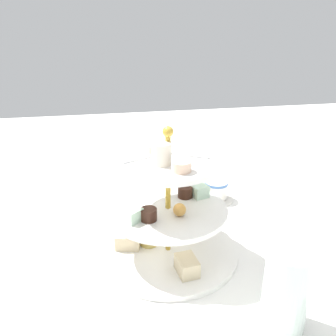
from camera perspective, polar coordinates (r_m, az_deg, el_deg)
ground_plane at (r=0.75m, az=0.00°, el=-13.18°), size 2.40×2.40×0.00m
tiered_serving_stand at (r=0.71m, az=-0.04°, el=-8.02°), size 0.28×0.28×0.26m
water_glass_tall_right at (r=0.59m, az=17.99°, el=-17.69°), size 0.07×0.07×0.13m
water_glass_short_left at (r=0.95m, az=-0.83°, el=-2.59°), size 0.06×0.06×0.07m
teacup_with_saucer at (r=0.95m, az=7.55°, el=-3.59°), size 0.09×0.09×0.05m
butter_knife_right at (r=0.87m, az=19.81°, el=-9.07°), size 0.04×0.17×0.00m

